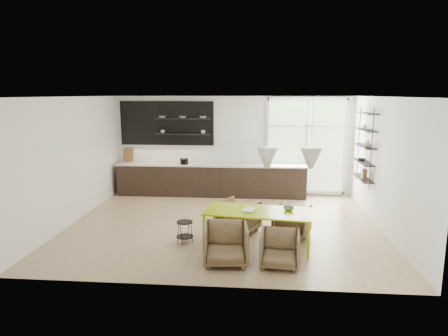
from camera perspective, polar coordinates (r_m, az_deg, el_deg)
room at (r=9.95m, az=3.84°, el=1.86°), size 7.02×6.01×2.91m
kitchen_run at (r=11.76m, az=-2.28°, el=-1.05°), size 5.54×0.69×2.75m
right_shelving at (r=10.34m, az=19.47°, el=2.67°), size 0.26×1.22×1.90m
dining_table at (r=7.77m, az=4.89°, el=-6.47°), size 2.14×1.17×0.74m
armchair_back_left at (r=8.70m, az=2.13°, el=-6.90°), size 1.02×1.03×0.70m
armchair_back_right at (r=8.58m, az=9.69°, el=-7.49°), size 0.89×0.90×0.66m
armchair_front_left at (r=7.16m, az=0.24°, el=-10.75°), size 0.84×0.86×0.72m
armchair_front_right at (r=7.13m, az=7.98°, el=-11.37°), size 0.73×0.74×0.63m
wire_stool at (r=8.16m, az=-5.63°, el=-8.65°), size 0.35×0.35×0.44m
table_book at (r=7.79m, az=2.77°, el=-5.89°), size 0.32×0.37×0.03m
table_bowl at (r=7.86m, az=9.21°, el=-5.72°), size 0.24×0.24×0.07m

